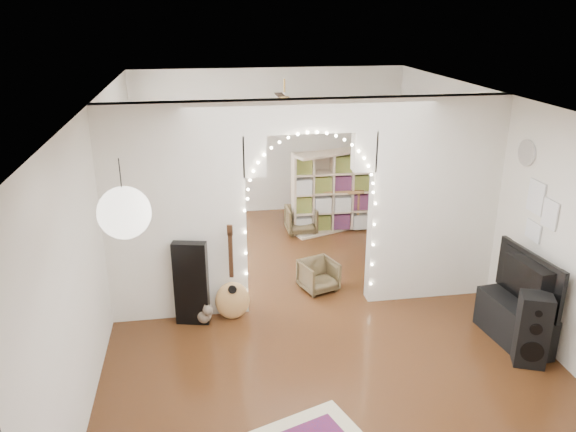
{
  "coord_description": "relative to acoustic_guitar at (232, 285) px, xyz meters",
  "views": [
    {
      "loc": [
        -1.32,
        -6.49,
        3.68
      ],
      "look_at": [
        -0.22,
        0.3,
        1.14
      ],
      "focal_mm": 35.0,
      "sensor_mm": 36.0,
      "label": 1
    }
  ],
  "objects": [
    {
      "name": "floor",
      "position": [
        1.01,
        0.25,
        -0.47
      ],
      "size": [
        7.5,
        7.5,
        0.0
      ],
      "primitive_type": "plane",
      "color": "black",
      "rests_on": "ground"
    },
    {
      "name": "ceiling",
      "position": [
        1.01,
        0.25,
        2.23
      ],
      "size": [
        5.0,
        7.5,
        0.02
      ],
      "primitive_type": "cube",
      "color": "white",
      "rests_on": "wall_back"
    },
    {
      "name": "wall_back",
      "position": [
        1.01,
        4.0,
        0.88
      ],
      "size": [
        5.0,
        0.02,
        2.7
      ],
      "primitive_type": "cube",
      "color": "silver",
      "rests_on": "floor"
    },
    {
      "name": "wall_front",
      "position": [
        1.01,
        -3.5,
        0.88
      ],
      "size": [
        5.0,
        0.02,
        2.7
      ],
      "primitive_type": "cube",
      "color": "silver",
      "rests_on": "floor"
    },
    {
      "name": "wall_left",
      "position": [
        -1.49,
        0.25,
        0.88
      ],
      "size": [
        0.02,
        7.5,
        2.7
      ],
      "primitive_type": "cube",
      "color": "silver",
      "rests_on": "floor"
    },
    {
      "name": "wall_right",
      "position": [
        3.51,
        0.25,
        0.88
      ],
      "size": [
        0.02,
        7.5,
        2.7
      ],
      "primitive_type": "cube",
      "color": "silver",
      "rests_on": "floor"
    },
    {
      "name": "divider_wall",
      "position": [
        1.01,
        0.25,
        0.95
      ],
      "size": [
        5.0,
        0.2,
        2.7
      ],
      "color": "silver",
      "rests_on": "floor"
    },
    {
      "name": "fairy_lights",
      "position": [
        1.01,
        0.12,
        1.08
      ],
      "size": [
        1.64,
        0.04,
        1.6
      ],
      "primitive_type": null,
      "color": "#FFEABF",
      "rests_on": "divider_wall"
    },
    {
      "name": "window",
      "position": [
        -1.46,
        2.05,
        1.03
      ],
      "size": [
        0.04,
        1.2,
        1.4
      ],
      "primitive_type": "cube",
      "color": "white",
      "rests_on": "wall_left"
    },
    {
      "name": "wall_clock",
      "position": [
        3.49,
        -0.35,
        1.63
      ],
      "size": [
        0.03,
        0.31,
        0.31
      ],
      "primitive_type": "cylinder",
      "rotation": [
        0.0,
        1.57,
        0.0
      ],
      "color": "white",
      "rests_on": "wall_right"
    },
    {
      "name": "picture_frames",
      "position": [
        3.49,
        -0.75,
        1.03
      ],
      "size": [
        0.02,
        0.5,
        0.7
      ],
      "primitive_type": null,
      "color": "white",
      "rests_on": "wall_right"
    },
    {
      "name": "paper_lantern",
      "position": [
        -0.89,
        -2.15,
        1.78
      ],
      "size": [
        0.4,
        0.4,
        0.4
      ],
      "primitive_type": "sphere",
      "color": "white",
      "rests_on": "ceiling"
    },
    {
      "name": "ceiling_fan",
      "position": [
        1.01,
        2.25,
        1.93
      ],
      "size": [
        1.1,
        1.1,
        0.3
      ],
      "primitive_type": null,
      "color": "#AE7D3A",
      "rests_on": "ceiling"
    },
    {
      "name": "guitar_case",
      "position": [
        -0.49,
        0.0,
        0.07
      ],
      "size": [
        0.43,
        0.22,
        1.08
      ],
      "primitive_type": "cube",
      "rotation": [
        0.0,
        0.0,
        -0.22
      ],
      "color": "black",
      "rests_on": "floor"
    },
    {
      "name": "acoustic_guitar",
      "position": [
        0.0,
        0.0,
        0.0
      ],
      "size": [
        0.46,
        0.27,
        1.08
      ],
      "rotation": [
        0.0,
        0.0,
        -0.3
      ],
      "color": "tan",
      "rests_on": "floor"
    },
    {
      "name": "tabby_cat",
      "position": [
        -0.36,
        -0.01,
        -0.35
      ],
      "size": [
        0.3,
        0.45,
        0.3
      ],
      "rotation": [
        0.0,
        0.0,
        0.39
      ],
      "color": "brown",
      "rests_on": "floor"
    },
    {
      "name": "floor_speaker",
      "position": [
        3.15,
        -1.46,
        -0.05
      ],
      "size": [
        0.41,
        0.38,
        0.84
      ],
      "rotation": [
        0.0,
        0.0,
        -0.39
      ],
      "color": "black",
      "rests_on": "floor"
    },
    {
      "name": "media_console",
      "position": [
        3.21,
        -1.03,
        -0.22
      ],
      "size": [
        0.51,
        1.04,
        0.5
      ],
      "primitive_type": "cube",
      "rotation": [
        0.0,
        0.0,
        0.11
      ],
      "color": "black",
      "rests_on": "floor"
    },
    {
      "name": "tv",
      "position": [
        3.21,
        -1.03,
        0.34
      ],
      "size": [
        0.26,
        1.08,
        0.62
      ],
      "primitive_type": "imported",
      "rotation": [
        0.0,
        0.0,
        1.68
      ],
      "color": "black",
      "rests_on": "media_console"
    },
    {
      "name": "bookcase",
      "position": [
        1.92,
        2.78,
        0.24
      ],
      "size": [
        1.42,
        0.81,
        1.42
      ],
      "primitive_type": "cube",
      "rotation": [
        0.0,
        0.0,
        0.36
      ],
      "color": "beige",
      "rests_on": "floor"
    },
    {
      "name": "dining_table",
      "position": [
        1.89,
        3.05,
        0.21
      ],
      "size": [
        1.28,
        0.92,
        0.76
      ],
      "rotation": [
        0.0,
        0.0,
        -0.1
      ],
      "color": "brown",
      "rests_on": "floor"
    },
    {
      "name": "flower_vase",
      "position": [
        1.89,
        3.05,
        0.38
      ],
      "size": [
        0.2,
        0.2,
        0.19
      ],
      "primitive_type": "imported",
      "rotation": [
        0.0,
        0.0,
        -0.1
      ],
      "color": "white",
      "rests_on": "dining_table"
    },
    {
      "name": "dining_chair_left",
      "position": [
        1.23,
        0.6,
        -0.26
      ],
      "size": [
        0.59,
        0.6,
        0.43
      ],
      "primitive_type": "imported",
      "rotation": [
        0.0,
        0.0,
        0.33
      ],
      "color": "#493C24",
      "rests_on": "floor"
    },
    {
      "name": "dining_chair_right",
      "position": [
        1.38,
        2.74,
        -0.23
      ],
      "size": [
        0.52,
        0.53,
        0.48
      ],
      "primitive_type": "imported",
      "rotation": [
        0.0,
        0.0,
        0.02
      ],
      "color": "#493C24",
      "rests_on": "floor"
    }
  ]
}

